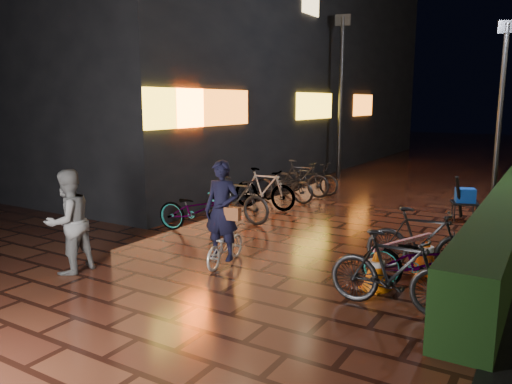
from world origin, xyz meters
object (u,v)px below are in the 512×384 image
Objects in this scene: cyclist at (223,227)px; cart_assembly at (465,197)px; bystander_person at (68,222)px; traffic_barrier at (402,260)px.

cyclist reaches higher than cart_assembly.
bystander_person is 1.54× the size of cart_assembly.
bystander_person is 8.64m from cart_assembly.
traffic_barrier is at bearing 16.29° from cyclist.
traffic_barrier is at bearing -91.81° from cart_assembly.
cyclist is at bearing -163.71° from traffic_barrier.
bystander_person is at bearing -124.30° from cart_assembly.
cart_assembly reaches higher than traffic_barrier.
cyclist is at bearing 130.18° from bystander_person.
cart_assembly is at bearing 146.05° from bystander_person.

